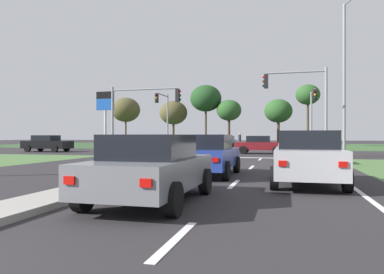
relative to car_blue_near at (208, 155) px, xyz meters
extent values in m
plane|color=#282628|center=(-2.25, 18.47, -0.77)|extent=(200.00, 200.00, 0.00)
cube|color=#2D4C28|center=(-27.75, 42.97, -0.77)|extent=(35.00, 35.00, 0.01)
cube|color=gray|center=(-2.25, -0.53, -0.70)|extent=(1.20, 22.00, 0.14)
cube|color=gray|center=(-2.25, 43.47, -0.70)|extent=(1.20, 36.00, 0.14)
cube|color=silver|center=(1.25, -8.12, -0.76)|extent=(0.14, 2.00, 0.01)
cube|color=silver|center=(1.25, -2.12, -0.76)|extent=(0.14, 2.00, 0.01)
cube|color=silver|center=(1.25, 3.88, -0.76)|extent=(0.14, 2.00, 0.01)
cube|color=silver|center=(1.25, 9.88, -0.76)|extent=(0.14, 2.00, 0.01)
cube|color=silver|center=(4.60, 0.47, -0.76)|extent=(0.14, 24.00, 0.01)
cube|color=silver|center=(1.55, 11.47, -0.76)|extent=(6.40, 0.50, 0.01)
cube|color=silver|center=(-8.65, 13.27, -0.76)|extent=(0.70, 2.80, 0.01)
cube|color=silver|center=(-7.50, 13.27, -0.76)|extent=(0.70, 2.80, 0.01)
cube|color=silver|center=(-6.35, 13.27, -0.76)|extent=(0.70, 2.80, 0.01)
cube|color=silver|center=(-5.20, 13.27, -0.76)|extent=(0.70, 2.80, 0.01)
cube|color=silver|center=(-4.05, 13.27, -0.76)|extent=(0.70, 2.80, 0.01)
cube|color=silver|center=(-2.90, 13.27, -0.76)|extent=(0.70, 2.80, 0.01)
cube|color=navy|center=(0.00, 0.03, -0.12)|extent=(1.77, 4.18, 0.66)
cube|color=black|center=(0.00, -0.12, 0.47)|extent=(1.56, 1.92, 0.52)
cube|color=red|center=(-0.67, -2.07, -0.05)|extent=(0.20, 0.04, 0.14)
cube|color=red|center=(0.67, -2.07, -0.05)|extent=(0.20, 0.04, 0.14)
cylinder|color=black|center=(-0.89, 1.37, -0.45)|extent=(0.22, 0.64, 0.64)
cylinder|color=black|center=(0.89, 1.37, -0.45)|extent=(0.22, 0.64, 0.64)
cylinder|color=black|center=(-0.89, -1.30, -0.45)|extent=(0.22, 0.64, 0.64)
cylinder|color=black|center=(0.89, -1.30, -0.45)|extent=(0.22, 0.64, 0.64)
cube|color=#B7B7BC|center=(3.37, -1.67, -0.07)|extent=(1.82, 4.23, 0.76)
cube|color=black|center=(3.37, -1.82, 0.57)|extent=(1.60, 1.94, 0.52)
cube|color=red|center=(2.68, -3.80, 0.01)|extent=(0.20, 0.04, 0.14)
cube|color=red|center=(4.07, -3.80, 0.01)|extent=(0.20, 0.04, 0.14)
cylinder|color=black|center=(2.46, -0.31, -0.45)|extent=(0.22, 0.64, 0.64)
cylinder|color=black|center=(4.28, -0.31, -0.45)|extent=(0.22, 0.64, 0.64)
cylinder|color=black|center=(2.46, -3.02, -0.45)|extent=(0.22, 0.64, 0.64)
cylinder|color=black|center=(4.28, -3.02, -0.45)|extent=(0.22, 0.64, 0.64)
cube|color=#BCAD8E|center=(-10.06, 16.55, -0.11)|extent=(4.24, 1.85, 0.68)
cube|color=black|center=(-9.91, 16.55, 0.49)|extent=(1.95, 1.63, 0.52)
cube|color=red|center=(-7.92, 15.85, -0.04)|extent=(0.04, 0.20, 0.14)
cube|color=red|center=(-7.92, 17.25, -0.04)|extent=(0.04, 0.20, 0.14)
cylinder|color=black|center=(-11.42, 15.62, -0.45)|extent=(0.64, 0.22, 0.64)
cylinder|color=black|center=(-11.42, 17.47, -0.45)|extent=(0.64, 0.22, 0.64)
cylinder|color=black|center=(-8.70, 15.62, -0.45)|extent=(0.64, 0.22, 0.64)
cylinder|color=black|center=(-8.70, 17.47, -0.45)|extent=(0.64, 0.22, 0.64)
cube|color=silver|center=(3.38, 6.79, -0.06)|extent=(1.86, 4.39, 0.78)
cube|color=black|center=(3.38, 6.64, 0.59)|extent=(1.64, 2.02, 0.52)
cube|color=red|center=(2.67, 4.58, 0.02)|extent=(0.20, 0.04, 0.14)
cube|color=red|center=(4.09, 4.58, 0.02)|extent=(0.20, 0.04, 0.14)
cylinder|color=black|center=(2.45, 8.19, -0.45)|extent=(0.22, 0.64, 0.64)
cylinder|color=black|center=(4.31, 8.19, -0.45)|extent=(0.22, 0.64, 0.64)
cylinder|color=black|center=(2.45, 5.39, -0.45)|extent=(0.22, 0.64, 0.64)
cylinder|color=black|center=(4.31, 5.39, -0.45)|extent=(0.22, 0.64, 0.64)
cube|color=slate|center=(-0.09, -5.48, -0.13)|extent=(1.81, 4.15, 0.64)
cube|color=black|center=(-0.09, -5.63, 0.45)|extent=(1.59, 1.91, 0.52)
cube|color=red|center=(-0.78, -7.57, -0.07)|extent=(0.20, 0.04, 0.14)
cube|color=red|center=(0.59, -7.57, -0.07)|extent=(0.20, 0.04, 0.14)
cylinder|color=black|center=(-1.00, -4.15, -0.45)|extent=(0.22, 0.64, 0.64)
cylinder|color=black|center=(0.81, -4.15, -0.45)|extent=(0.22, 0.64, 0.64)
cylinder|color=black|center=(-1.00, -6.81, -0.45)|extent=(0.22, 0.64, 0.64)
cylinder|color=black|center=(0.81, -6.81, -0.45)|extent=(0.22, 0.64, 0.64)
cube|color=maroon|center=(0.78, 17.58, -0.13)|extent=(4.15, 1.73, 0.65)
cube|color=black|center=(0.63, 17.58, 0.46)|extent=(1.91, 1.52, 0.52)
cube|color=red|center=(-1.32, 18.24, -0.06)|extent=(0.04, 0.20, 0.14)
cube|color=red|center=(-1.32, 16.92, -0.06)|extent=(0.04, 0.20, 0.14)
cylinder|color=black|center=(2.10, 18.45, -0.45)|extent=(0.64, 0.22, 0.64)
cylinder|color=black|center=(2.10, 16.72, -0.45)|extent=(0.64, 0.22, 0.64)
cylinder|color=black|center=(-0.55, 18.45, -0.45)|extent=(0.64, 0.22, 0.64)
cylinder|color=black|center=(-0.55, 16.72, -0.45)|extent=(0.64, 0.22, 0.64)
cube|color=#19565B|center=(-4.42, 33.13, -0.10)|extent=(1.84, 4.20, 0.69)
cube|color=black|center=(-4.42, 33.28, 0.50)|extent=(1.62, 1.93, 0.52)
cube|color=red|center=(-3.73, 35.25, -0.04)|extent=(0.20, 0.04, 0.14)
cube|color=red|center=(-5.12, 35.25, -0.04)|extent=(0.20, 0.04, 0.14)
cylinder|color=black|center=(-3.51, 31.78, -0.45)|extent=(0.22, 0.64, 0.64)
cylinder|color=black|center=(-5.34, 31.78, -0.45)|extent=(0.22, 0.64, 0.64)
cylinder|color=black|center=(-3.51, 34.47, -0.45)|extent=(0.22, 0.64, 0.64)
cylinder|color=black|center=(-5.34, 34.47, -0.45)|extent=(0.22, 0.64, 0.64)
cube|color=black|center=(-18.76, 16.25, -0.10)|extent=(4.48, 1.83, 0.71)
cube|color=black|center=(-18.91, 16.25, 0.52)|extent=(2.06, 1.61, 0.52)
cube|color=red|center=(-21.02, 16.95, -0.03)|extent=(0.04, 0.20, 0.14)
cube|color=red|center=(-21.02, 15.56, -0.03)|extent=(0.04, 0.20, 0.14)
cylinder|color=black|center=(-17.32, 17.17, -0.45)|extent=(0.64, 0.22, 0.64)
cylinder|color=black|center=(-17.32, 15.34, -0.45)|extent=(0.64, 0.22, 0.64)
cylinder|color=black|center=(-20.19, 17.17, -0.45)|extent=(0.64, 0.22, 0.64)
cylinder|color=black|center=(-20.19, 15.34, -0.45)|extent=(0.64, 0.22, 0.64)
cylinder|color=gray|center=(5.35, 25.07, 2.18)|extent=(0.18, 0.18, 5.90)
cylinder|color=gray|center=(5.35, 22.88, 4.88)|extent=(0.12, 4.38, 0.12)
cube|color=black|center=(5.35, 20.68, 4.35)|extent=(0.32, 0.26, 0.95)
sphere|color=#360503|center=(5.35, 20.52, 4.65)|extent=(0.20, 0.20, 0.20)
sphere|color=orange|center=(5.35, 20.52, 4.35)|extent=(0.20, 0.20, 0.20)
sphere|color=black|center=(5.35, 20.52, 4.05)|extent=(0.20, 0.20, 0.20)
cylinder|color=gray|center=(-9.85, 11.87, 1.81)|extent=(0.18, 0.18, 5.16)
cylinder|color=gray|center=(-7.28, 11.87, 4.15)|extent=(5.13, 0.12, 0.12)
cube|color=black|center=(-4.72, 11.87, 3.62)|extent=(0.26, 0.32, 0.95)
sphere|color=red|center=(-4.56, 11.87, 3.92)|extent=(0.20, 0.20, 0.20)
sphere|color=#3A2405|center=(-4.56, 11.87, 3.62)|extent=(0.20, 0.20, 0.20)
sphere|color=black|center=(-4.56, 11.87, 3.32)|extent=(0.20, 0.20, 0.20)
cylinder|color=gray|center=(-9.85, 25.07, 2.28)|extent=(0.18, 0.18, 6.11)
cylinder|color=gray|center=(-9.85, 23.32, 5.09)|extent=(0.12, 3.51, 0.12)
cube|color=black|center=(-9.85, 21.56, 4.56)|extent=(0.32, 0.26, 0.95)
sphere|color=#360503|center=(-9.85, 21.40, 4.86)|extent=(0.20, 0.20, 0.20)
sphere|color=orange|center=(-9.85, 21.40, 4.56)|extent=(0.20, 0.20, 0.20)
sphere|color=black|center=(-9.85, 21.40, 4.26)|extent=(0.20, 0.20, 0.20)
cylinder|color=gray|center=(5.35, 11.87, 2.20)|extent=(0.18, 0.18, 5.95)
cylinder|color=gray|center=(3.44, 11.87, 4.93)|extent=(3.82, 0.12, 0.12)
cube|color=black|center=(1.53, 11.87, 4.40)|extent=(0.26, 0.32, 0.95)
sphere|color=red|center=(1.37, 11.87, 4.70)|extent=(0.20, 0.20, 0.20)
sphere|color=#3A2405|center=(1.37, 11.87, 4.40)|extent=(0.20, 0.20, 0.20)
sphere|color=black|center=(1.37, 11.87, 4.10)|extent=(0.20, 0.20, 0.20)
cylinder|color=gray|center=(6.74, 13.82, 4.54)|extent=(0.20, 0.20, 10.62)
cylinder|color=#9E8966|center=(-2.26, 28.49, -0.27)|extent=(0.16, 0.16, 0.72)
cylinder|color=#232833|center=(-2.26, 28.49, 0.47)|extent=(0.34, 0.34, 0.75)
sphere|color=tan|center=(-2.26, 28.49, 0.95)|extent=(0.21, 0.21, 0.21)
cylinder|color=silver|center=(-14.18, 18.86, 1.23)|extent=(0.24, 0.24, 4.00)
cube|color=#194CA5|center=(-14.18, 18.86, 3.78)|extent=(1.80, 0.24, 1.10)
cube|color=black|center=(-14.18, 18.86, 4.68)|extent=(1.80, 0.24, 0.70)
cylinder|color=#423323|center=(-25.34, 47.59, 1.66)|extent=(0.30, 0.30, 4.86)
ellipsoid|color=#4C4728|center=(-25.34, 47.59, 5.53)|extent=(5.24, 5.24, 4.46)
cylinder|color=#423323|center=(-15.62, 45.65, 1.32)|extent=(0.39, 0.39, 4.17)
ellipsoid|color=#4C4728|center=(-15.62, 45.65, 4.71)|extent=(4.75, 4.75, 4.03)
cylinder|color=#423323|center=(-9.90, 45.36, 2.39)|extent=(0.33, 0.33, 6.33)
ellipsoid|color=#1E421E|center=(-9.90, 45.36, 6.98)|extent=(5.18, 5.18, 4.40)
cylinder|color=#423323|center=(-5.97, 44.94, 1.52)|extent=(0.42, 0.42, 4.58)
ellipsoid|color=#285123|center=(-5.97, 44.94, 4.91)|extent=(4.00, 4.00, 3.40)
cylinder|color=#423323|center=(1.76, 48.44, 1.43)|extent=(0.47, 0.47, 4.41)
ellipsoid|color=#285123|center=(1.76, 48.44, 4.90)|extent=(4.59, 4.59, 3.90)
cylinder|color=#423323|center=(6.18, 44.36, 2.63)|extent=(0.33, 0.33, 6.80)
ellipsoid|color=#285123|center=(6.18, 44.36, 7.02)|extent=(3.62, 3.62, 3.08)
camera|label=1|loc=(2.72, -12.90, 0.67)|focal=33.64mm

